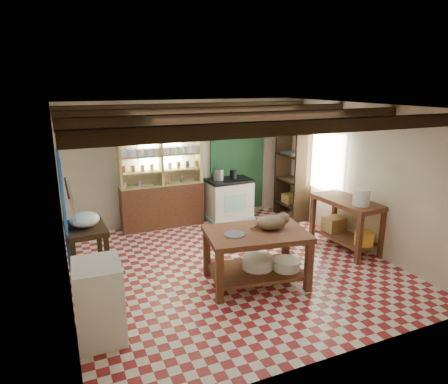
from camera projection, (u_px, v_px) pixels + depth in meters
name	position (u px, v px, depth m)	size (l,w,h in m)	color
floor	(232.00, 267.00, 6.61)	(5.00, 5.00, 0.02)	maroon
ceiling	(233.00, 106.00, 5.92)	(5.00, 5.00, 0.02)	#3F3F43
wall_back	(184.00, 162.00, 8.47)	(5.00, 0.04, 2.60)	beige
wall_front	(335.00, 250.00, 4.05)	(5.00, 0.04, 2.60)	beige
wall_left	(62.00, 210.00, 5.30)	(0.04, 5.00, 2.60)	beige
wall_right	(358.00, 176.00, 7.22)	(0.04, 5.00, 2.60)	beige
ceiling_beams	(233.00, 114.00, 5.95)	(5.00, 3.80, 0.15)	black
blue_wall_patch	(63.00, 206.00, 6.16)	(0.04, 1.40, 1.60)	blue
green_wall_patch	(237.00, 160.00, 8.94)	(1.30, 0.04, 2.30)	#1E4B28
window_back	(160.00, 145.00, 8.16)	(0.90, 0.02, 0.80)	silver
window_right	(323.00, 161.00, 8.07)	(0.02, 1.30, 1.20)	silver
utensil_rail	(68.00, 198.00, 4.14)	(0.06, 0.90, 0.28)	black
pot_rack	(246.00, 120.00, 8.32)	(0.86, 0.12, 0.36)	black
shelving_unit	(161.00, 176.00, 8.15)	(1.70, 0.34, 2.20)	#CDBA76
tall_rack	(292.00, 173.00, 8.81)	(0.40, 0.86, 2.00)	black
work_table	(256.00, 257.00, 5.96)	(1.46, 0.98, 0.83)	brown
stove	(229.00, 200.00, 8.73)	(0.94, 0.63, 0.92)	silver
prep_table	(88.00, 252.00, 6.14)	(0.57, 0.83, 0.84)	black
white_cabinet	(99.00, 301.00, 4.64)	(0.53, 0.64, 0.96)	white
right_counter	(346.00, 224.00, 7.19)	(0.65, 1.30, 0.93)	brown
cat	(271.00, 222.00, 5.93)	(0.46, 0.35, 0.21)	#856D4D
steel_tray	(234.00, 234.00, 5.72)	(0.31, 0.31, 0.02)	#A1A1A8
basin_large	(258.00, 262.00, 6.05)	(0.47, 0.47, 0.16)	white
basin_small	(286.00, 264.00, 6.01)	(0.41, 0.41, 0.15)	white
kettle_left	(219.00, 175.00, 8.47)	(0.21, 0.21, 0.25)	#A1A1A8
kettle_right	(233.00, 174.00, 8.63)	(0.15, 0.15, 0.18)	black
enamel_bowl	(85.00, 219.00, 6.00)	(0.44, 0.44, 0.22)	white
white_bucket	(361.00, 197.00, 6.70)	(0.28, 0.28, 0.28)	white
wicker_basket	(334.00, 224.00, 7.47)	(0.37, 0.30, 0.26)	#A07D40
yellow_tub	(364.00, 238.00, 6.83)	(0.32, 0.32, 0.24)	gold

